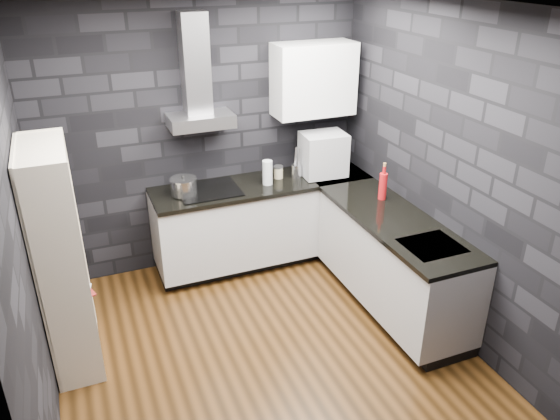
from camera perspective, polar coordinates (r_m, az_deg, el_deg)
ground at (r=4.72m, az=-1.94°, el=-13.96°), size 3.20×3.20×0.00m
ceiling at (r=3.65m, az=-2.61°, el=20.77°), size 3.20×3.20×0.00m
wall_back at (r=5.45m, az=-8.15°, el=7.71°), size 3.20×0.05×2.70m
wall_front at (r=2.74m, az=9.80°, el=-12.20°), size 3.20×0.05×2.70m
wall_left at (r=3.83m, az=-25.76°, el=-2.83°), size 0.05×3.20×2.70m
wall_right at (r=4.75m, az=16.56°, el=4.13°), size 0.05×3.20×2.70m
toekick_back at (r=5.87m, az=-1.91°, el=-4.62°), size 2.18×0.50×0.10m
toekick_right at (r=5.27m, az=11.64°, el=-9.12°), size 0.50×1.78×0.10m
counter_back_cab at (r=5.63m, az=-1.84°, el=-1.03°), size 2.20×0.60×0.76m
counter_right_cab at (r=5.02m, az=11.68°, el=-5.19°), size 0.60×1.80×0.76m
counter_back_top at (r=5.45m, az=-1.86°, el=2.68°), size 2.20×0.62×0.04m
counter_right_top at (r=4.82m, az=12.00°, el=-1.14°), size 0.62×1.80×0.04m
counter_corner_top at (r=5.76m, az=5.60°, el=3.88°), size 0.62×0.62×0.04m
hood_body at (r=5.20m, az=-8.28°, el=9.23°), size 0.60×0.34×0.12m
hood_chimney at (r=5.15m, az=-8.85°, el=14.88°), size 0.24×0.20×0.90m
upper_cabinet at (r=5.50m, az=3.53°, el=13.47°), size 0.80×0.35×0.70m
cooktop at (r=5.30m, az=-7.48°, el=2.08°), size 0.58×0.50×0.01m
sink_rim at (r=4.47m, az=15.60°, el=-3.63°), size 0.44×0.40×0.01m
pot at (r=5.21m, az=-10.02°, el=2.39°), size 0.30×0.30×0.14m
glass_vase at (r=5.36m, az=-1.32°, el=3.93°), size 0.12×0.12×0.24m
storage_jar at (r=5.53m, az=-0.17°, el=3.92°), size 0.12×0.12×0.11m
utensil_crock at (r=5.55m, az=1.74°, el=4.11°), size 0.11×0.11×0.14m
appliance_garage at (r=5.57m, az=4.54°, el=5.83°), size 0.46×0.37×0.44m
red_bottle at (r=5.13m, az=10.70°, el=2.45°), size 0.08×0.08×0.25m
bookshelf at (r=4.42m, az=-21.89°, el=-4.88°), size 0.42×0.83×1.80m
fruit_bowl at (r=4.32m, az=-21.92°, el=-5.09°), size 0.26×0.26×0.05m
book_red at (r=4.72m, az=-21.25°, el=-7.39°), size 0.17×0.08×0.23m
book_second at (r=4.72m, az=-21.40°, el=-7.11°), size 0.17×0.05×0.23m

